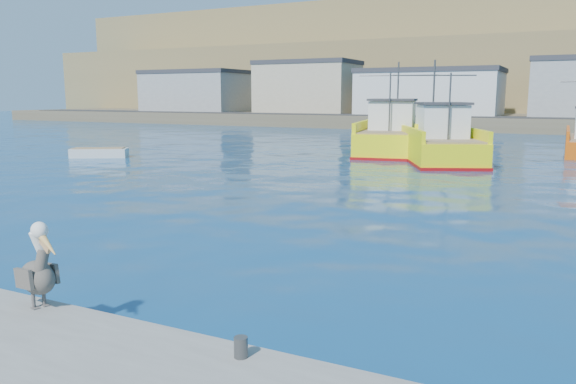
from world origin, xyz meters
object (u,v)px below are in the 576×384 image
object	(u,v)px
trawler_yellow_a	(394,137)
trawler_yellow_b	(436,144)
skiff_left	(99,154)
pelican	(38,271)

from	to	relation	value
trawler_yellow_a	trawler_yellow_b	size ratio (longest dim) A/B	1.11
skiff_left	trawler_yellow_a	bearing A→B (deg)	36.78
trawler_yellow_b	pelican	xyz separation A→B (m)	(-0.43, -30.49, 0.11)
trawler_yellow_b	trawler_yellow_a	bearing A→B (deg)	133.99
trawler_yellow_a	skiff_left	world-z (taller)	trawler_yellow_a
skiff_left	pelican	distance (m)	29.99
trawler_yellow_b	pelican	distance (m)	30.49
skiff_left	trawler_yellow_b	bearing A→B (deg)	22.31
trawler_yellow_a	trawler_yellow_b	xyz separation A→B (m)	(3.95, -4.09, -0.08)
trawler_yellow_a	pelican	world-z (taller)	trawler_yellow_a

